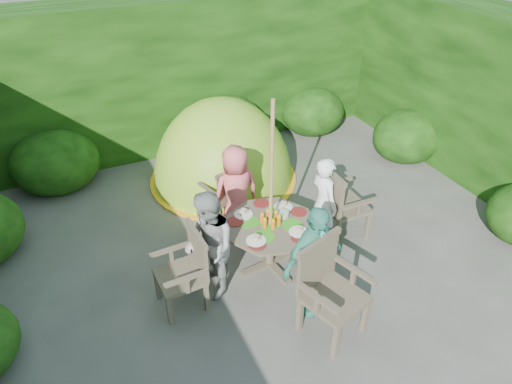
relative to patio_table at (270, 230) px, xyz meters
name	(u,v)px	position (x,y,z in m)	size (l,w,h in m)	color
ground	(282,279)	(0.02, -0.29, -0.55)	(60.00, 60.00, 0.00)	#4C4A44
hedge_enclosure	(236,140)	(0.02, 1.04, 0.70)	(9.00, 9.00, 2.50)	black
patio_table	(270,230)	(0.00, 0.00, 0.00)	(1.25, 1.25, 0.78)	#483E2F
parasol_pole	(271,192)	(0.00, 0.00, 0.55)	(0.04, 0.04, 2.20)	olive
garden_chair_right	(340,202)	(1.08, 0.15, -0.02)	(0.54, 0.60, 0.99)	#483E2F
garden_chair_left	(186,269)	(-1.09, -0.15, -0.06)	(0.52, 0.57, 0.92)	#483E2F
garden_chair_back	(226,192)	(-0.14, 1.10, -0.10)	(0.61, 0.57, 0.84)	#483E2F
garden_chair_front	(328,288)	(0.12, -1.08, 0.00)	(0.76, 0.71, 1.03)	#483E2F
child_right	(323,203)	(0.79, 0.10, 0.09)	(0.46, 0.30, 1.27)	white
child_left	(209,247)	(-0.80, -0.11, 0.12)	(0.65, 0.50, 1.33)	#999A95
child_back	(236,191)	(-0.11, 0.79, 0.10)	(0.63, 0.41, 1.29)	#EA6064
child_front	(313,261)	(0.10, -0.79, 0.13)	(0.80, 0.33, 1.36)	#49AB90
dome_tent	(224,179)	(0.21, 2.09, -0.55)	(2.33, 2.33, 2.67)	#9CC626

